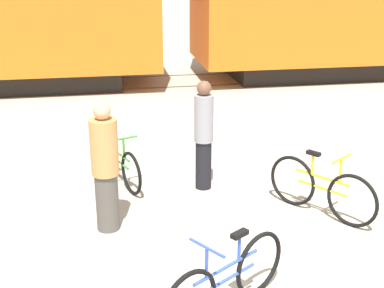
# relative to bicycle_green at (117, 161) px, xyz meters

# --- Properties ---
(rail_near) EXTENTS (39.52, 0.07, 0.01)m
(rail_near) POSITION_rel_bicycle_green_xyz_m (2.01, 6.15, -0.35)
(rail_near) COLOR #4C4238
(rail_near) RESTS_ON ground_plane
(rail_far) EXTENTS (39.52, 0.07, 0.01)m
(rail_far) POSITION_rel_bicycle_green_xyz_m (2.01, 7.59, -0.35)
(rail_far) COLOR #4C4238
(rail_far) RESTS_ON ground_plane
(bicycle_green) EXTENTS (0.68, 1.68, 0.84)m
(bicycle_green) POSITION_rel_bicycle_green_xyz_m (0.00, 0.00, 0.00)
(bicycle_green) COLOR black
(bicycle_green) RESTS_ON ground_plane
(bicycle_yellow) EXTENTS (1.04, 1.41, 0.94)m
(bicycle_yellow) POSITION_rel_bicycle_green_xyz_m (2.76, -1.67, 0.04)
(bicycle_yellow) COLOR black
(bicycle_yellow) RESTS_ON ground_plane
(bicycle_blue) EXTENTS (1.49, 1.02, 0.90)m
(bicycle_blue) POSITION_rel_bicycle_green_xyz_m (0.95, -3.57, 0.02)
(bicycle_blue) COLOR black
(bicycle_blue) RESTS_ON ground_plane
(person_in_grey) EXTENTS (0.29, 0.29, 1.72)m
(person_in_grey) POSITION_rel_bicycle_green_xyz_m (1.32, -0.48, 0.52)
(person_in_grey) COLOR black
(person_in_grey) RESTS_ON ground_plane
(person_in_tan) EXTENTS (0.36, 0.36, 1.75)m
(person_in_tan) POSITION_rel_bicycle_green_xyz_m (-0.19, -1.56, 0.52)
(person_in_tan) COLOR #514C47
(person_in_tan) RESTS_ON ground_plane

